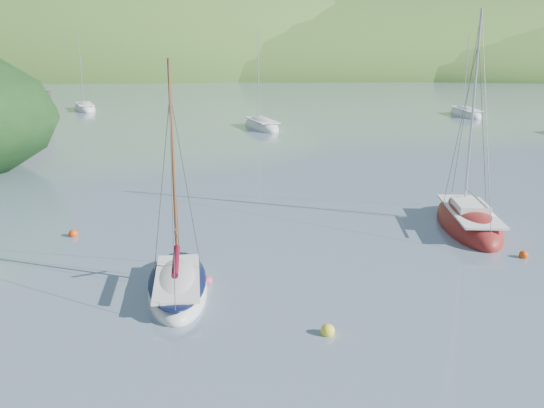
{
  "coord_description": "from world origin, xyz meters",
  "views": [
    {
      "loc": [
        -0.6,
        -18.83,
        9.44
      ],
      "look_at": [
        -0.85,
        8.0,
        2.05
      ],
      "focal_mm": 40.0,
      "sensor_mm": 36.0,
      "label": 1
    }
  ],
  "objects_px": {
    "daysailer_white": "(178,287)",
    "sloop_red": "(468,223)",
    "distant_sloop_b": "(465,114)",
    "distant_sloop_c": "(85,109)",
    "distant_sloop_a": "(261,126)"
  },
  "relations": [
    {
      "from": "distant_sloop_a",
      "to": "distant_sloop_c",
      "type": "relative_size",
      "value": 1.06
    },
    {
      "from": "distant_sloop_c",
      "to": "distant_sloop_b",
      "type": "bearing_deg",
      "value": -30.19
    },
    {
      "from": "daysailer_white",
      "to": "distant_sloop_c",
      "type": "relative_size",
      "value": 0.88
    },
    {
      "from": "distant_sloop_b",
      "to": "distant_sloop_c",
      "type": "distance_m",
      "value": 49.92
    },
    {
      "from": "daysailer_white",
      "to": "sloop_red",
      "type": "xyz_separation_m",
      "value": [
        13.65,
        8.37,
        0.01
      ]
    },
    {
      "from": "distant_sloop_a",
      "to": "distant_sloop_c",
      "type": "height_order",
      "value": "distant_sloop_a"
    },
    {
      "from": "sloop_red",
      "to": "distant_sloop_a",
      "type": "height_order",
      "value": "sloop_red"
    },
    {
      "from": "sloop_red",
      "to": "daysailer_white",
      "type": "bearing_deg",
      "value": -145.83
    },
    {
      "from": "sloop_red",
      "to": "distant_sloop_b",
      "type": "height_order",
      "value": "sloop_red"
    },
    {
      "from": "distant_sloop_b",
      "to": "sloop_red",
      "type": "bearing_deg",
      "value": -111.5
    },
    {
      "from": "distant_sloop_b",
      "to": "daysailer_white",
      "type": "bearing_deg",
      "value": -121.57
    },
    {
      "from": "daysailer_white",
      "to": "sloop_red",
      "type": "height_order",
      "value": "sloop_red"
    },
    {
      "from": "daysailer_white",
      "to": "distant_sloop_c",
      "type": "distance_m",
      "value": 64.39
    },
    {
      "from": "daysailer_white",
      "to": "distant_sloop_c",
      "type": "height_order",
      "value": "distant_sloop_c"
    },
    {
      "from": "distant_sloop_a",
      "to": "distant_sloop_c",
      "type": "bearing_deg",
      "value": 125.35
    }
  ]
}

